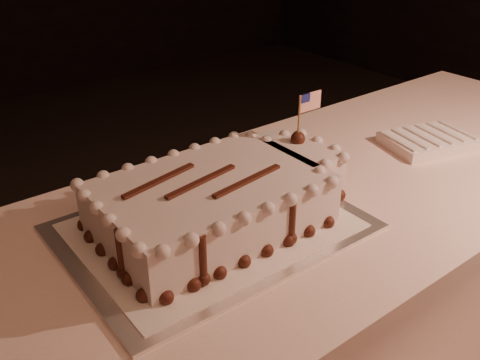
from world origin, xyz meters
TOP-DOWN VIEW (x-y plane):
  - banquet_table at (0.00, 0.60)m, footprint 2.40×0.80m
  - cake_board at (-0.26, 0.62)m, footprint 0.64×0.48m
  - doily at (-0.26, 0.62)m, footprint 0.57×0.44m
  - sheet_cake at (-0.22, 0.62)m, footprint 0.60×0.35m
  - napkin_stack at (0.50, 0.58)m, footprint 0.28×0.23m
  - side_plate at (0.18, 0.88)m, footprint 0.13×0.13m

SIDE VIEW (x-z plane):
  - banquet_table at x=0.00m, z-range 0.00..0.75m
  - cake_board at x=-0.26m, z-range 0.75..0.76m
  - side_plate at x=0.18m, z-range 0.75..0.76m
  - doily at x=-0.26m, z-range 0.76..0.76m
  - napkin_stack at x=0.50m, z-range 0.75..0.79m
  - sheet_cake at x=-0.22m, z-range 0.70..0.94m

